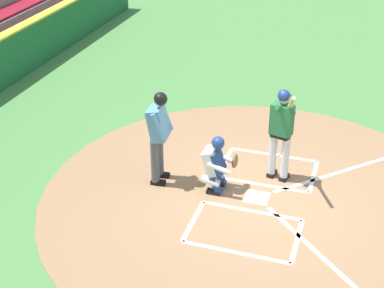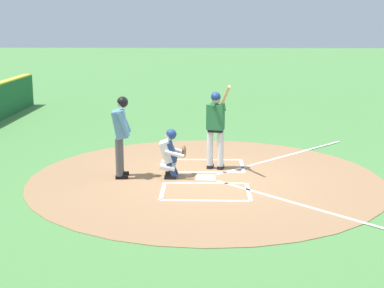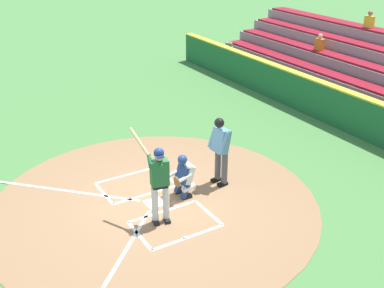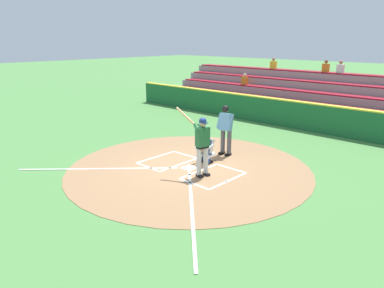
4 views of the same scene
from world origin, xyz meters
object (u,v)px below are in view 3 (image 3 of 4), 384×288
object	(u,v)px
catcher	(183,175)
baseball	(185,238)
plate_umpire	(220,147)
batter	(159,180)

from	to	relation	value
catcher	baseball	bearing A→B (deg)	150.74
plate_umpire	baseball	distance (m)	2.79
plate_umpire	baseball	bearing A→B (deg)	129.19
batter	plate_umpire	world-z (taller)	batter
baseball	batter	bearing A→B (deg)	9.03
batter	catcher	world-z (taller)	batter
plate_umpire	batter	bearing A→B (deg)	109.67
batter	baseball	distance (m)	1.38
baseball	catcher	bearing A→B (deg)	-29.26
catcher	baseball	xyz separation A→B (m)	(-1.59, 0.89, -0.55)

